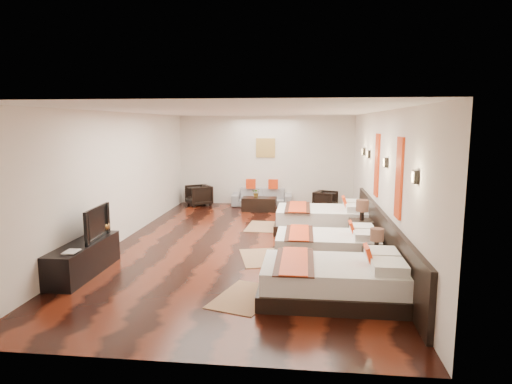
# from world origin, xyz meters

# --- Properties ---
(floor) EXTENTS (5.50, 9.50, 0.01)m
(floor) POSITION_xyz_m (0.00, 0.00, 0.00)
(floor) COLOR black
(floor) RESTS_ON ground
(ceiling) EXTENTS (5.50, 9.50, 0.01)m
(ceiling) POSITION_xyz_m (0.00, 0.00, 2.80)
(ceiling) COLOR white
(ceiling) RESTS_ON floor
(back_wall) EXTENTS (5.50, 0.01, 2.80)m
(back_wall) POSITION_xyz_m (0.00, 4.75, 1.40)
(back_wall) COLOR silver
(back_wall) RESTS_ON floor
(left_wall) EXTENTS (0.01, 9.50, 2.80)m
(left_wall) POSITION_xyz_m (-2.75, 0.00, 1.40)
(left_wall) COLOR silver
(left_wall) RESTS_ON floor
(right_wall) EXTENTS (0.01, 9.50, 2.80)m
(right_wall) POSITION_xyz_m (2.75, 0.00, 1.40)
(right_wall) COLOR silver
(right_wall) RESTS_ON floor
(headboard_panel) EXTENTS (0.08, 6.60, 0.90)m
(headboard_panel) POSITION_xyz_m (2.71, -0.80, 0.45)
(headboard_panel) COLOR black
(headboard_panel) RESTS_ON floor
(bed_near) EXTENTS (2.16, 1.36, 0.82)m
(bed_near) POSITION_xyz_m (1.70, -2.78, 0.28)
(bed_near) COLOR black
(bed_near) RESTS_ON floor
(bed_mid) EXTENTS (1.98, 1.25, 0.76)m
(bed_mid) POSITION_xyz_m (1.70, -0.90, 0.26)
(bed_mid) COLOR black
(bed_mid) RESTS_ON floor
(bed_far) EXTENTS (2.24, 1.41, 0.86)m
(bed_far) POSITION_xyz_m (1.70, 1.36, 0.29)
(bed_far) COLOR black
(bed_far) RESTS_ON floor
(nightstand_a) EXTENTS (0.42, 0.42, 0.84)m
(nightstand_a) POSITION_xyz_m (2.44, -1.78, 0.29)
(nightstand_a) COLOR black
(nightstand_a) RESTS_ON floor
(nightstand_b) EXTENTS (0.49, 0.49, 0.98)m
(nightstand_b) POSITION_xyz_m (2.44, 0.17, 0.34)
(nightstand_b) COLOR black
(nightstand_b) RESTS_ON floor
(jute_mat_near) EXTENTS (1.07, 1.37, 0.01)m
(jute_mat_near) POSITION_xyz_m (0.38, -2.89, 0.01)
(jute_mat_near) COLOR #916B4A
(jute_mat_near) RESTS_ON floor
(jute_mat_mid) EXTENTS (1.02, 1.35, 0.01)m
(jute_mat_mid) POSITION_xyz_m (0.44, -0.94, 0.01)
(jute_mat_mid) COLOR #916B4A
(jute_mat_mid) RESTS_ON floor
(jute_mat_far) EXTENTS (0.82, 1.24, 0.01)m
(jute_mat_far) POSITION_xyz_m (0.21, 1.63, 0.01)
(jute_mat_far) COLOR #916B4A
(jute_mat_far) RESTS_ON floor
(tv_console) EXTENTS (0.50, 1.80, 0.55)m
(tv_console) POSITION_xyz_m (-2.50, -2.18, 0.28)
(tv_console) COLOR black
(tv_console) RESTS_ON floor
(tv) EXTENTS (0.19, 1.01, 0.58)m
(tv) POSITION_xyz_m (-2.45, -1.92, 0.84)
(tv) COLOR black
(tv) RESTS_ON tv_console
(book) EXTENTS (0.22, 0.29, 0.03)m
(book) POSITION_xyz_m (-2.50, -2.74, 0.56)
(book) COLOR black
(book) RESTS_ON tv_console
(figurine) EXTENTS (0.35, 0.35, 0.34)m
(figurine) POSITION_xyz_m (-2.50, -1.48, 0.72)
(figurine) COLOR brown
(figurine) RESTS_ON tv_console
(sofa) EXTENTS (1.89, 0.82, 0.54)m
(sofa) POSITION_xyz_m (-0.08, 4.45, 0.27)
(sofa) COLOR gray
(sofa) RESTS_ON floor
(armchair_left) EXTENTS (0.97, 0.97, 0.65)m
(armchair_left) POSITION_xyz_m (-2.07, 4.28, 0.32)
(armchair_left) COLOR black
(armchair_left) RESTS_ON floor
(armchair_right) EXTENTS (0.81, 0.80, 0.57)m
(armchair_right) POSITION_xyz_m (1.87, 4.01, 0.28)
(armchair_right) COLOR black
(armchair_right) RESTS_ON floor
(coffee_table) EXTENTS (1.00, 0.50, 0.40)m
(coffee_table) POSITION_xyz_m (-0.08, 3.63, 0.20)
(coffee_table) COLOR black
(coffee_table) RESTS_ON floor
(table_plant) EXTENTS (0.25, 0.22, 0.27)m
(table_plant) POSITION_xyz_m (-0.17, 3.66, 0.54)
(table_plant) COLOR #27561C
(table_plant) RESTS_ON coffee_table
(orange_panel_a) EXTENTS (0.04, 0.40, 1.30)m
(orange_panel_a) POSITION_xyz_m (2.73, -1.90, 1.70)
(orange_panel_a) COLOR #D86014
(orange_panel_a) RESTS_ON right_wall
(orange_panel_b) EXTENTS (0.04, 0.40, 1.30)m
(orange_panel_b) POSITION_xyz_m (2.73, 0.30, 1.70)
(orange_panel_b) COLOR #D86014
(orange_panel_b) RESTS_ON right_wall
(sconce_near) EXTENTS (0.07, 0.12, 0.18)m
(sconce_near) POSITION_xyz_m (2.70, -3.00, 1.85)
(sconce_near) COLOR black
(sconce_near) RESTS_ON right_wall
(sconce_mid) EXTENTS (0.07, 0.12, 0.18)m
(sconce_mid) POSITION_xyz_m (2.70, -0.80, 1.85)
(sconce_mid) COLOR black
(sconce_mid) RESTS_ON right_wall
(sconce_far) EXTENTS (0.07, 0.12, 0.18)m
(sconce_far) POSITION_xyz_m (2.70, 1.40, 1.85)
(sconce_far) COLOR black
(sconce_far) RESTS_ON right_wall
(sconce_lounge) EXTENTS (0.07, 0.12, 0.18)m
(sconce_lounge) POSITION_xyz_m (2.70, 2.30, 1.85)
(sconce_lounge) COLOR black
(sconce_lounge) RESTS_ON right_wall
(gold_artwork) EXTENTS (0.60, 0.04, 0.60)m
(gold_artwork) POSITION_xyz_m (0.00, 4.73, 1.80)
(gold_artwork) COLOR #AD873F
(gold_artwork) RESTS_ON back_wall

